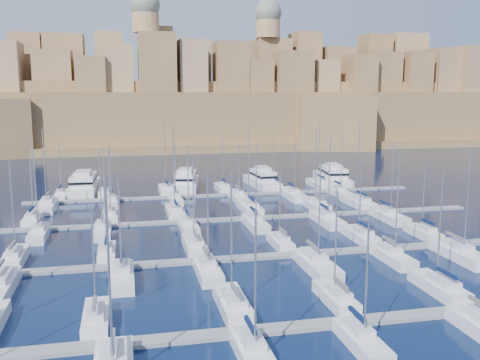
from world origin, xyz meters
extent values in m
plane|color=black|center=(0.00, 0.00, 0.00)|extent=(600.00, 600.00, 0.00)
cube|color=slate|center=(0.00, -34.00, 0.20)|extent=(84.00, 2.00, 0.40)
cube|color=slate|center=(0.00, -12.00, 0.20)|extent=(84.00, 2.00, 0.40)
cube|color=slate|center=(0.00, 10.00, 0.20)|extent=(84.00, 2.00, 0.40)
cube|color=slate|center=(0.00, 32.00, 0.20)|extent=(84.00, 2.00, 0.40)
cube|color=silver|center=(-24.82, -28.94, 0.50)|extent=(2.44, 8.13, 1.61)
cube|color=silver|center=(-24.82, -29.75, 1.66)|extent=(1.71, 3.66, 0.70)
cylinder|color=#9EA0A8|center=(-24.82, -28.53, 6.50)|extent=(0.18, 0.18, 10.38)
cube|color=#595B60|center=(-24.82, -30.15, 2.71)|extent=(0.35, 3.25, 0.35)
cube|color=silver|center=(-11.13, -28.38, 0.53)|extent=(2.77, 9.25, 1.66)
cube|color=silver|center=(-11.13, -29.30, 1.71)|extent=(1.94, 4.16, 0.70)
cylinder|color=#9EA0A8|center=(-11.13, -27.91, 7.96)|extent=(0.18, 0.18, 13.19)
cube|color=#595B60|center=(-11.13, -29.76, 2.76)|extent=(0.35, 3.70, 0.35)
cube|color=silver|center=(0.04, -28.93, 0.50)|extent=(2.44, 8.14, 1.61)
cube|color=silver|center=(0.04, -29.74, 1.66)|extent=(1.71, 3.66, 0.70)
cylinder|color=#9EA0A8|center=(0.04, -28.52, 6.81)|extent=(0.18, 0.18, 11.01)
cube|color=#595B60|center=(0.04, -30.15, 2.71)|extent=(0.35, 3.26, 0.35)
cube|color=silver|center=(12.63, -28.50, 0.52)|extent=(2.70, 9.00, 1.65)
cube|color=silver|center=(12.63, -29.40, 1.70)|extent=(1.89, 4.05, 0.70)
cylinder|color=#9EA0A8|center=(12.63, -28.05, 7.52)|extent=(0.18, 0.18, 12.34)
cube|color=#09173C|center=(12.63, -29.85, 2.75)|extent=(0.35, 3.60, 0.35)
cube|color=silver|center=(-22.99, -39.13, 1.77)|extent=(2.17, 4.65, 0.70)
cylinder|color=#9EA0A8|center=(-22.99, -40.68, 8.94)|extent=(0.18, 0.18, 15.05)
cube|color=#595B60|center=(-22.99, -38.62, 2.82)|extent=(0.35, 4.13, 0.35)
cube|color=silver|center=(-11.53, -39.27, 0.51)|extent=(2.56, 8.53, 1.63)
cube|color=silver|center=(-11.53, -38.41, 1.68)|extent=(1.79, 3.84, 0.70)
cylinder|color=#9EA0A8|center=(-11.53, -39.69, 7.36)|extent=(0.18, 0.18, 12.06)
cube|color=#09173C|center=(-11.53, -37.99, 2.73)|extent=(0.35, 3.41, 0.35)
cube|color=silver|center=(-1.62, -39.01, 0.50)|extent=(2.41, 8.02, 1.60)
cube|color=silver|center=(-1.62, -38.21, 1.65)|extent=(1.68, 3.61, 0.70)
cylinder|color=#9EA0A8|center=(-1.62, -39.41, 6.64)|extent=(0.18, 0.18, 10.67)
cube|color=#09173C|center=(-1.62, -37.81, 2.70)|extent=(0.35, 3.21, 0.35)
cube|color=silver|center=(-36.24, -6.67, 0.52)|extent=(2.60, 8.67, 1.63)
cube|color=silver|center=(-36.24, -7.53, 1.68)|extent=(1.82, 3.90, 0.70)
cylinder|color=#9EA0A8|center=(-36.24, -6.23, 7.38)|extent=(0.18, 0.18, 12.09)
cube|color=#595B60|center=(-36.24, -7.97, 2.73)|extent=(0.35, 3.47, 0.35)
cube|color=silver|center=(-24.38, -7.11, 0.49)|extent=(2.33, 7.77, 1.59)
cube|color=silver|center=(-24.38, -7.89, 1.64)|extent=(1.63, 3.50, 0.70)
cylinder|color=#9EA0A8|center=(-24.38, -6.73, 6.33)|extent=(0.18, 0.18, 10.09)
cube|color=#09173C|center=(-24.38, -8.28, 2.69)|extent=(0.35, 3.11, 0.35)
cube|color=silver|center=(-12.19, -6.37, 0.53)|extent=(2.78, 9.27, 1.66)
cube|color=silver|center=(-12.19, -7.29, 1.71)|extent=(1.95, 4.17, 0.70)
cylinder|color=#9EA0A8|center=(-12.19, -5.90, 7.33)|extent=(0.18, 0.18, 11.94)
cube|color=#595B60|center=(-12.19, -7.76, 2.76)|extent=(0.35, 3.71, 0.35)
cube|color=silver|center=(0.33, -7.20, 0.49)|extent=(2.28, 7.59, 1.58)
cube|color=silver|center=(0.33, -7.96, 1.63)|extent=(1.59, 3.42, 0.70)
cylinder|color=#9EA0A8|center=(0.33, -6.83, 6.25)|extent=(0.18, 0.18, 9.95)
cube|color=#595B60|center=(0.33, -8.34, 2.68)|extent=(0.35, 3.04, 0.35)
cube|color=silver|center=(13.25, -6.52, 0.52)|extent=(2.69, 8.96, 1.65)
cube|color=silver|center=(13.25, -7.41, 1.70)|extent=(1.88, 4.03, 0.70)
cylinder|color=#9EA0A8|center=(13.25, -6.07, 7.00)|extent=(0.18, 0.18, 11.31)
cube|color=#09173C|center=(13.25, -7.86, 2.75)|extent=(0.35, 3.59, 0.35)
cube|color=silver|center=(23.64, -6.97, 0.50)|extent=(2.42, 8.06, 1.60)
cube|color=silver|center=(23.64, -7.78, 1.65)|extent=(1.69, 3.63, 0.70)
cylinder|color=#9EA0A8|center=(23.64, -6.57, 6.56)|extent=(0.18, 0.18, 10.50)
cube|color=#09173C|center=(23.64, -8.18, 2.70)|extent=(0.35, 3.22, 0.35)
cube|color=silver|center=(-22.37, -17.69, 0.53)|extent=(2.82, 9.39, 1.67)
cube|color=silver|center=(-22.37, -16.76, 1.72)|extent=(1.97, 4.23, 0.70)
cylinder|color=#9EA0A8|center=(-22.37, -18.16, 7.47)|extent=(0.18, 0.18, 12.19)
cube|color=#09173C|center=(-22.37, -16.29, 2.77)|extent=(0.35, 3.76, 0.35)
cube|color=silver|center=(-12.03, -17.51, 0.53)|extent=(2.70, 9.01, 1.65)
cube|color=silver|center=(-12.03, -16.60, 1.70)|extent=(1.89, 4.05, 0.70)
cylinder|color=#9EA0A8|center=(-12.03, -17.96, 7.13)|extent=(0.18, 0.18, 11.56)
cube|color=#595B60|center=(-12.03, -16.15, 2.75)|extent=(0.35, 3.60, 0.35)
cube|color=silver|center=(1.85, -18.30, 0.57)|extent=(3.18, 10.61, 1.73)
cube|color=silver|center=(1.85, -17.24, 1.78)|extent=(2.23, 4.77, 0.70)
cylinder|color=#9EA0A8|center=(1.85, -18.83, 8.12)|extent=(0.18, 0.18, 13.38)
cube|color=#595B60|center=(1.85, -16.71, 2.83)|extent=(0.35, 4.24, 0.35)
cube|color=silver|center=(12.95, -17.38, 0.52)|extent=(2.63, 8.75, 1.64)
cube|color=silver|center=(12.95, -16.50, 1.69)|extent=(1.84, 3.94, 0.70)
cylinder|color=#9EA0A8|center=(12.95, -17.81, 7.84)|extent=(0.18, 0.18, 13.00)
cube|color=#595B60|center=(12.95, -16.06, 2.74)|extent=(0.35, 3.50, 0.35)
cube|color=silver|center=(22.51, -18.31, 0.57)|extent=(3.19, 10.62, 1.73)
cube|color=silver|center=(22.51, -17.25, 1.78)|extent=(2.23, 4.78, 0.70)
cylinder|color=#9EA0A8|center=(22.51, -18.84, 8.23)|extent=(0.18, 0.18, 13.59)
cube|color=#595B60|center=(22.51, -16.72, 2.83)|extent=(0.35, 4.25, 0.35)
cube|color=silver|center=(-37.34, 15.42, 0.52)|extent=(2.65, 8.85, 1.64)
cube|color=silver|center=(-37.34, 14.54, 1.69)|extent=(1.86, 3.98, 0.70)
cylinder|color=#9EA0A8|center=(-37.34, 15.87, 7.93)|extent=(0.18, 0.18, 13.18)
cube|color=#09173C|center=(-37.34, 14.10, 2.74)|extent=(0.35, 3.54, 0.35)
cube|color=silver|center=(-24.31, 15.36, 0.52)|extent=(2.62, 8.73, 1.64)
cube|color=silver|center=(-24.31, 14.49, 1.69)|extent=(1.83, 3.93, 0.70)
cylinder|color=#9EA0A8|center=(-24.31, 15.80, 6.87)|extent=(0.18, 0.18, 11.07)
cube|color=#595B60|center=(-24.31, 14.05, 2.74)|extent=(0.35, 3.49, 0.35)
cube|color=silver|center=(-12.86, 15.82, 0.54)|extent=(2.89, 9.65, 1.68)
cube|color=silver|center=(-12.86, 14.86, 1.73)|extent=(2.03, 4.34, 0.70)
cylinder|color=#9EA0A8|center=(-12.86, 16.31, 8.67)|extent=(0.18, 0.18, 14.57)
cube|color=#09173C|center=(-12.86, 14.38, 2.78)|extent=(0.35, 3.86, 0.35)
cube|color=silver|center=(1.22, 16.27, 0.56)|extent=(3.16, 10.54, 1.73)
cube|color=silver|center=(1.22, 15.22, 1.78)|extent=(2.21, 4.74, 0.70)
cylinder|color=#9EA0A8|center=(1.22, 16.80, 8.84)|extent=(0.18, 0.18, 14.82)
cube|color=#09173C|center=(1.22, 14.69, 2.83)|extent=(0.35, 4.22, 0.35)
cube|color=silver|center=(14.35, 15.91, 0.55)|extent=(2.95, 9.82, 1.69)
cube|color=silver|center=(14.35, 14.93, 1.74)|extent=(2.06, 4.42, 0.70)
cylinder|color=#9EA0A8|center=(14.35, 16.40, 8.38)|extent=(0.18, 0.18, 13.97)
cube|color=#595B60|center=(14.35, 14.44, 2.79)|extent=(0.35, 3.93, 0.35)
cube|color=silver|center=(23.41, 16.35, 0.57)|extent=(3.21, 10.70, 1.73)
cube|color=silver|center=(23.41, 15.28, 1.78)|extent=(2.25, 4.81, 0.70)
cylinder|color=#9EA0A8|center=(23.41, 16.88, 9.14)|extent=(0.18, 0.18, 15.40)
cube|color=#09173C|center=(23.41, 14.74, 2.83)|extent=(0.35, 4.28, 0.35)
cube|color=silver|center=(-34.87, 4.75, 0.51)|extent=(2.55, 8.50, 1.63)
cube|color=silver|center=(-34.87, 5.60, 1.68)|extent=(1.79, 3.83, 0.70)
cylinder|color=#9EA0A8|center=(-34.87, 4.32, 7.73)|extent=(0.18, 0.18, 12.82)
cube|color=#595B60|center=(-34.87, 6.02, 2.73)|extent=(0.35, 3.40, 0.35)
cube|color=silver|center=(-25.32, 4.64, 0.52)|extent=(2.62, 8.72, 1.64)
cube|color=silver|center=(-25.32, 5.51, 1.69)|extent=(1.83, 3.92, 0.70)
cylinder|color=#9EA0A8|center=(-25.32, 4.20, 7.65)|extent=(0.18, 0.18, 12.62)
cube|color=#595B60|center=(-25.32, 5.95, 2.74)|extent=(0.35, 3.49, 0.35)
cube|color=silver|center=(-11.75, 4.44, 0.53)|extent=(2.73, 9.11, 1.66)
cube|color=silver|center=(-11.75, 5.35, 1.71)|extent=(1.91, 4.10, 0.70)
cylinder|color=#9EA0A8|center=(-11.75, 3.99, 7.72)|extent=(0.18, 0.18, 12.73)
cube|color=#09173C|center=(-11.75, 5.81, 2.76)|extent=(0.35, 3.65, 0.35)
cube|color=silver|center=(-0.59, 4.24, 0.54)|extent=(2.85, 9.51, 1.68)
cube|color=silver|center=(-0.59, 5.20, 1.73)|extent=(2.00, 4.28, 0.70)
cylinder|color=#9EA0A8|center=(-0.59, 3.77, 7.45)|extent=(0.18, 0.18, 12.15)
cube|color=#09173C|center=(-0.59, 5.67, 2.78)|extent=(0.35, 3.80, 0.35)
cube|color=silver|center=(12.02, 3.98, 0.55)|extent=(3.01, 10.04, 1.70)
cube|color=silver|center=(12.02, 4.98, 1.75)|extent=(2.11, 4.52, 0.70)
cylinder|color=#9EA0A8|center=(12.02, 3.48, 8.45)|extent=(0.18, 0.18, 14.09)
cube|color=#09173C|center=(12.02, 5.49, 2.80)|extent=(0.35, 4.02, 0.35)
cube|color=silver|center=(23.62, 3.95, 0.55)|extent=(3.03, 10.11, 1.71)
cube|color=silver|center=(23.62, 4.96, 1.76)|extent=(2.12, 4.55, 0.70)
cylinder|color=#9EA0A8|center=(23.62, 3.44, 7.66)|extent=(0.18, 0.18, 12.52)
cube|color=#09173C|center=(23.62, 5.46, 2.81)|extent=(0.35, 4.04, 0.35)
cube|color=silver|center=(-34.96, 36.95, 0.50)|extent=(2.37, 7.89, 1.59)
cube|color=silver|center=(-34.96, 36.16, 1.64)|extent=(1.66, 3.55, 0.70)
cylinder|color=#9EA0A8|center=(-34.96, 37.34, 6.59)|extent=(0.18, 0.18, 10.59)
cube|color=#09173C|center=(-34.96, 35.76, 2.69)|extent=(0.35, 3.16, 0.35)
cube|color=silver|center=(-26.02, 37.04, 0.50)|extent=(2.43, 8.09, 1.60)
cube|color=silver|center=(-26.02, 36.23, 1.65)|extent=(1.70, 3.64, 0.70)
cylinder|color=#9EA0A8|center=(-26.02, 37.45, 6.05)|extent=(0.18, 0.18, 9.49)
cube|color=#09173C|center=(-26.02, 35.83, 2.70)|extent=(0.35, 3.23, 0.35)
cube|color=silver|center=(-12.72, 37.84, 0.54)|extent=(2.91, 9.69, 1.68)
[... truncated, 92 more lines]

